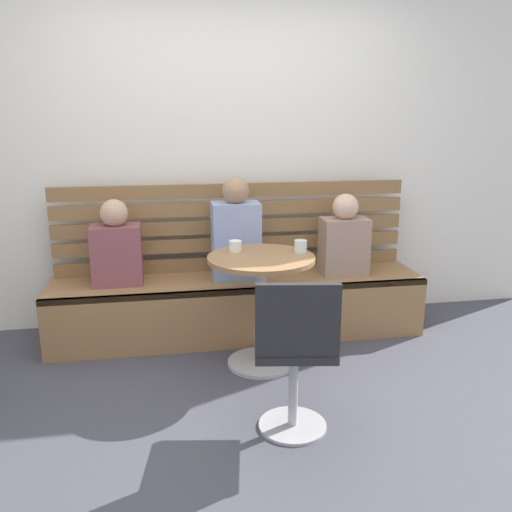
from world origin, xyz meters
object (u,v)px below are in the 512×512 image
person_child_left (116,248)px  cup_ceramic_white (235,246)px  booth_bench (238,307)px  cafe_table (261,290)px  white_chair (295,351)px  person_adult (236,234)px  cup_glass_short (301,246)px  person_child_middle (344,239)px

person_child_left → cup_ceramic_white: bearing=-26.2°
booth_bench → person_child_left: (-0.85, 0.03, 0.48)m
cafe_table → person_child_left: bearing=149.9°
white_chair → person_adult: size_ratio=1.15×
booth_bench → person_adult: bearing=120.7°
cup_glass_short → person_adult: bearing=126.3°
person_child_left → cup_ceramic_white: (0.78, -0.39, 0.07)m
white_chair → person_child_middle: size_ratio=1.41×
booth_bench → cup_ceramic_white: 0.66m
booth_bench → person_child_middle: 0.93m
booth_bench → cup_ceramic_white: size_ratio=33.75×
person_child_left → cafe_table: bearing=-30.1°
white_chair → cup_ceramic_white: size_ratio=10.63×
booth_bench → person_child_middle: bearing=-0.9°
booth_bench → person_child_middle: person_child_middle is taller
white_chair → booth_bench: bearing=94.2°
cafe_table → person_child_middle: size_ratio=1.23×
person_child_middle → cup_glass_short: 0.64m
cafe_table → cup_ceramic_white: size_ratio=9.25×
booth_bench → cup_glass_short: (0.34, -0.46, 0.56)m
cup_glass_short → white_chair: bearing=-105.8°
person_child_middle → cup_ceramic_white: size_ratio=7.53×
person_adult → person_child_middle: bearing=-2.2°
cafe_table → cup_glass_short: bearing=10.7°
booth_bench → cafe_table: bearing=-81.6°
white_chair → person_child_left: (-0.95, 1.35, 0.24)m
person_adult → person_child_left: 0.84m
booth_bench → person_child_left: bearing=178.3°
cup_glass_short → cup_ceramic_white: 0.42m
white_chair → person_child_left: 1.67m
cafe_table → cup_glass_short: size_ratio=9.25×
person_child_left → cup_ceramic_white: person_child_left is taller
white_chair → cup_glass_short: 0.95m
white_chair → cup_glass_short: bearing=74.2°
cafe_table → person_adult: (-0.09, 0.53, 0.25)m
white_chair → cup_glass_short: size_ratio=10.63×
white_chair → person_child_middle: (0.69, 1.31, 0.24)m
cup_ceramic_white → booth_bench: bearing=79.4°
white_chair → person_adult: 1.38m
person_child_left → white_chair: bearing=-54.9°
cafe_table → person_child_left: person_child_left is taller
booth_bench → white_chair: size_ratio=3.18×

